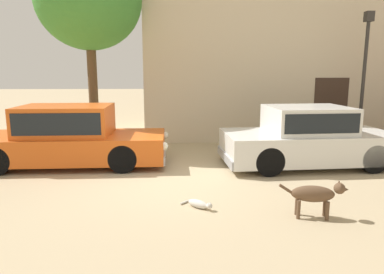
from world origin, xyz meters
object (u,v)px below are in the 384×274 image
object	(u,v)px
stray_cat	(199,204)
acacia_tree_left	(88,0)
stray_dog_spotted	(316,194)
parked_sedan_nearest	(68,136)
parked_sedan_second	(308,137)
street_lamp	(365,63)

from	to	relation	value
stray_cat	acacia_tree_left	bearing A→B (deg)	159.33
stray_dog_spotted	stray_cat	bearing A→B (deg)	174.96
stray_cat	acacia_tree_left	size ratio (longest dim) A/B	0.09
parked_sedan_nearest	parked_sedan_second	world-z (taller)	parked_sedan_nearest
parked_sedan_nearest	parked_sedan_second	size ratio (longest dim) A/B	1.11
acacia_tree_left	parked_sedan_nearest	bearing A→B (deg)	-92.96
parked_sedan_second	street_lamp	xyz separation A→B (m)	(2.23, 1.83, 1.81)
acacia_tree_left	parked_sedan_second	bearing A→B (deg)	-23.19
stray_cat	stray_dog_spotted	bearing A→B (deg)	25.46
parked_sedan_nearest	acacia_tree_left	xyz separation A→B (m)	(0.12, 2.25, 3.62)
stray_cat	street_lamp	xyz separation A→B (m)	(5.05, 4.52, 2.46)
parked_sedan_second	stray_cat	distance (m)	3.95
parked_sedan_nearest	stray_cat	xyz separation A→B (m)	(3.08, -2.92, -0.66)
parked_sedan_nearest	stray_cat	world-z (taller)	parked_sedan_nearest
stray_dog_spotted	acacia_tree_left	world-z (taller)	acacia_tree_left
stray_dog_spotted	street_lamp	xyz separation A→B (m)	(3.23, 4.98, 2.14)
stray_cat	parked_sedan_nearest	bearing A→B (deg)	176.02
stray_cat	street_lamp	size ratio (longest dim) A/B	0.14
parked_sedan_second	stray_cat	size ratio (longest dim) A/B	8.01
stray_cat	parked_sedan_second	bearing A→B (deg)	83.25
parked_sedan_second	street_lamp	size ratio (longest dim) A/B	1.10
parked_sedan_second	acacia_tree_left	size ratio (longest dim) A/B	0.75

